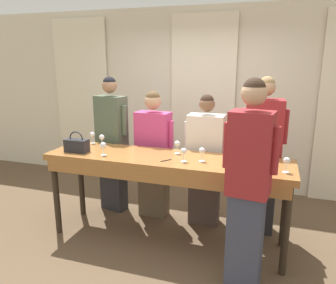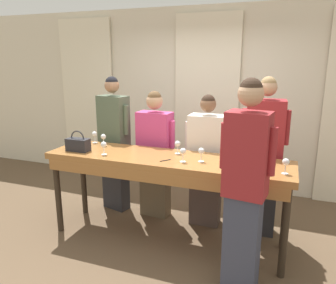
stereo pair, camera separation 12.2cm
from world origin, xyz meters
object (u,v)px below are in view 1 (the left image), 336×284
Objects in this scene: wine_glass_back_right at (92,135)px; host_pouring at (248,185)px; wine_glass_center_mid at (202,151)px; guest_olive_jacket at (112,143)px; wine_glass_back_left at (262,162)px; wine_glass_center_right at (102,138)px; guest_pink_top at (153,154)px; handbag at (77,145)px; tasting_bar at (166,166)px; wine_glass_front_mid at (103,146)px; wine_bottle at (253,148)px; wine_glass_back_mid at (177,144)px; wine_glass_front_left at (270,152)px; guest_cream_sweater at (205,161)px; wine_glass_center_left at (184,152)px; guest_striped_shirt at (262,156)px; wine_glass_front_right at (287,161)px.

wine_glass_back_right is 0.08× the size of host_pouring.
wine_glass_center_mid is 1.47m from guest_olive_jacket.
guest_olive_jacket is at bearing 158.87° from wine_glass_back_left.
wine_glass_center_right is 0.21m from wine_glass_back_right.
handbag is at bearing -135.76° from guest_pink_top.
tasting_bar is 1.05m from wine_glass_back_left.
wine_glass_center_mid is 0.98m from guest_pink_top.
wine_glass_front_mid is 1.08m from wine_glass_center_mid.
wine_bottle is 0.82m from wine_glass_back_mid.
guest_pink_top is at bearing 151.05° from wine_glass_back_left.
wine_glass_front_left and wine_glass_back_left have the same top height.
guest_cream_sweater is at bearing 56.39° from wine_glass_back_mid.
wine_bottle is 1.96m from handbag.
guest_pink_top is (-0.58, 0.64, -0.26)m from wine_glass_center_left.
guest_pink_top reaches higher than wine_glass_front_left.
guest_cream_sweater is at bearing 10.93° from wine_glass_back_right.
guest_cream_sweater is (1.36, 0.66, -0.25)m from handbag.
wine_glass_center_left is 0.83m from host_pouring.
guest_striped_shirt is at bearing 22.40° from wine_glass_back_mid.
guest_pink_top is at bearing 142.87° from wine_glass_center_mid.
guest_cream_sweater reaches higher than wine_bottle.
wine_glass_front_left is 1.00× the size of wine_glass_center_right.
guest_olive_jacket is (-2.01, 0.36, -0.16)m from wine_glass_front_left.
wine_glass_center_right is 1.93m from wine_glass_back_left.
wine_glass_back_mid is at bearing -157.60° from guest_striped_shirt.
wine_glass_center_right and wine_glass_back_mid have the same top height.
guest_striped_shirt reaches higher than wine_bottle.
wine_glass_center_right is at bearing 157.97° from host_pouring.
wine_glass_back_left is at bearing -8.02° from wine_glass_center_left.
guest_pink_top reaches higher than wine_glass_back_right.
wine_glass_center_mid is at bearing -31.29° from wine_glass_back_mid.
wine_glass_back_mid is at bearing -179.38° from wine_glass_front_left.
wine_glass_front_right is (0.32, -0.33, -0.01)m from wine_bottle.
wine_glass_back_left is at bearing -156.85° from wine_glass_front_right.
wine_glass_center_left is (1.26, 0.02, 0.03)m from handbag.
guest_striped_shirt is (1.66, 0.69, -0.16)m from wine_glass_front_mid.
wine_glass_center_left is 1.34m from guest_olive_jacket.
wine_glass_front_left is at bearing -14.30° from guest_pink_top.
wine_bottle is 0.55m from wine_glass_center_mid.
wine_glass_center_right and wine_glass_back_right have the same top height.
guest_olive_jacket is at bearing 81.95° from handbag.
tasting_bar is 0.95m from wine_bottle.
guest_pink_top reaches higher than wine_glass_center_mid.
wine_bottle is 0.47m from wine_glass_front_right.
wine_glass_center_mid is at bearing -135.50° from guest_striped_shirt.
wine_glass_front_left is at bearing 8.17° from handbag.
wine_glass_front_mid and wine_glass_center_right have the same top height.
guest_cream_sweater is at bearing 132.31° from wine_glass_back_left.
tasting_bar is 18.21× the size of wine_glass_front_right.
wine_glass_center_mid is 0.64m from guest_cream_sweater.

